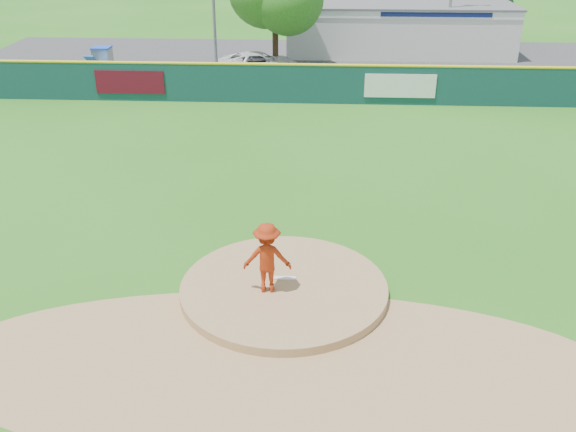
# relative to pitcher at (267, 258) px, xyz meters

# --- Properties ---
(ground) EXTENTS (120.00, 120.00, 0.00)m
(ground) POSITION_rel_pitcher_xyz_m (0.41, 0.26, -1.21)
(ground) COLOR #286B19
(ground) RESTS_ON ground
(pitchers_mound) EXTENTS (5.50, 5.50, 0.50)m
(pitchers_mound) POSITION_rel_pitcher_xyz_m (0.41, 0.26, -1.21)
(pitchers_mound) COLOR #9E774C
(pitchers_mound) RESTS_ON ground
(pitching_rubber) EXTENTS (0.60, 0.15, 0.04)m
(pitching_rubber) POSITION_rel_pitcher_xyz_m (0.41, 0.56, -0.94)
(pitching_rubber) COLOR white
(pitching_rubber) RESTS_ON pitchers_mound
(infield_dirt_arc) EXTENTS (15.40, 15.40, 0.01)m
(infield_dirt_arc) POSITION_rel_pitcher_xyz_m (0.41, -2.74, -1.20)
(infield_dirt_arc) COLOR #9E774C
(infield_dirt_arc) RESTS_ON ground
(parking_lot) EXTENTS (44.00, 16.00, 0.02)m
(parking_lot) POSITION_rel_pitcher_xyz_m (0.41, 27.26, -1.20)
(parking_lot) COLOR #38383A
(parking_lot) RESTS_ON ground
(pitcher) EXTENTS (1.26, 0.76, 1.92)m
(pitcher) POSITION_rel_pitcher_xyz_m (0.00, 0.00, 0.00)
(pitcher) COLOR #9D280D
(pitcher) RESTS_ON pitchers_mound
(van) EXTENTS (5.27, 3.24, 1.36)m
(van) POSITION_rel_pitcher_xyz_m (-2.48, 24.14, -0.51)
(van) COLOR silver
(van) RESTS_ON parking_lot
(pool_building_grp) EXTENTS (15.20, 8.20, 3.31)m
(pool_building_grp) POSITION_rel_pitcher_xyz_m (6.41, 32.26, 0.46)
(pool_building_grp) COLOR silver
(pool_building_grp) RESTS_ON ground
(fence_banners) EXTENTS (17.51, 0.04, 1.20)m
(fence_banners) POSITION_rel_pitcher_xyz_m (-1.70, 18.18, -0.21)
(fence_banners) COLOR #580C1C
(fence_banners) RESTS_ON ground
(playground_slide) EXTENTS (1.05, 2.95, 1.63)m
(playground_slide) POSITION_rel_pitcher_xyz_m (-11.92, 23.89, -0.38)
(playground_slide) COLOR blue
(playground_slide) RESTS_ON ground
(outfield_fence) EXTENTS (40.00, 0.14, 2.07)m
(outfield_fence) POSITION_rel_pitcher_xyz_m (0.41, 18.26, -0.12)
(outfield_fence) COLOR #123A3A
(outfield_fence) RESTS_ON ground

